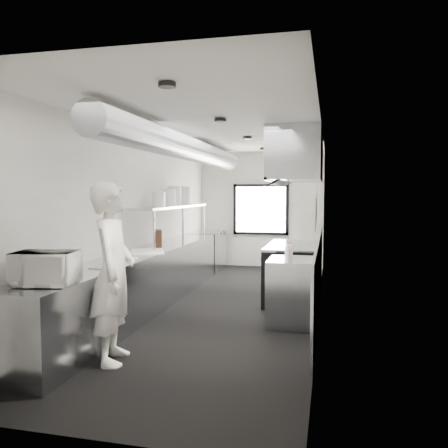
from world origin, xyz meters
The scene contains 35 objects.
floor centered at (0.00, 0.00, 0.00)m, with size 3.00×8.00×0.01m, color black.
ceiling centered at (0.00, 0.00, 2.80)m, with size 3.00×8.00×0.01m, color silver.
wall_back centered at (0.00, 4.00, 1.40)m, with size 3.00×0.02×2.80m, color silver.
wall_front centered at (0.00, -4.00, 1.40)m, with size 3.00×0.02×2.80m, color silver.
wall_left centered at (-1.50, 0.00, 1.40)m, with size 0.02×8.00×2.80m, color silver.
wall_right centered at (1.50, 0.00, 1.40)m, with size 0.02×8.00×2.80m, color silver.
wall_cladding centered at (1.48, 0.30, 0.55)m, with size 0.03×5.50×1.10m, color #9CA2AA.
hvac_duct centered at (-0.70, 0.40, 2.55)m, with size 0.40×0.40×6.40m, color gray.
service_window centered at (0.00, 3.96, 1.40)m, with size 1.36×0.05×1.25m.
exhaust_hood centered at (1.10, 0.70, 2.39)m, with size 0.81×2.20×0.88m.
prep_counter centered at (-1.15, -0.50, 0.45)m, with size 0.70×6.00×0.90m, color #9CA2AA.
pass_shelf centered at (-1.19, 1.00, 1.54)m, with size 0.45×3.00×0.68m.
range centered at (1.04, 0.70, 0.47)m, with size 0.88×1.60×0.94m.
bottle_station centered at (1.15, -0.70, 0.45)m, with size 0.65×0.80×0.90m, color #9CA2AA.
far_work_table centered at (-1.15, 3.20, 0.45)m, with size 0.70×1.20×0.90m, color #9CA2AA.
notice_sheet_a centered at (1.47, -1.20, 1.60)m, with size 0.02×0.28×0.38m, color white.
notice_sheet_b centered at (1.47, -1.55, 1.55)m, with size 0.02×0.28×0.38m, color white.
line_cook centered at (-0.60, -2.54, 0.96)m, with size 0.70×0.46×1.92m, color silver.
microwave centered at (-1.08, -3.00, 1.06)m, with size 0.55×0.42×0.33m, color white.
deli_tub_a centered at (-1.34, -2.37, 0.95)m, with size 0.13×0.13×0.09m, color #B3BFB0.
deli_tub_b centered at (-1.30, -2.37, 0.94)m, with size 0.12×0.12×0.09m, color #B3BFB0.
newspaper centered at (-0.99, -1.86, 0.91)m, with size 0.34×0.43×0.01m, color silver.
small_plate centered at (-1.02, -1.15, 0.91)m, with size 0.17×0.17×0.01m, color silver.
pastry centered at (-1.02, -1.15, 0.96)m, with size 0.09×0.09×0.09m, color #E4B477.
cutting_board centered at (-1.06, -0.53, 0.91)m, with size 0.50×0.67×0.02m, color white.
knife_block centered at (-1.25, 0.41, 1.03)m, with size 0.11×0.24×0.27m, color #4C2C1A.
plate_stack_a centered at (-1.22, 0.37, 1.70)m, with size 0.22×0.22×0.25m, color silver.
plate_stack_b centered at (-1.17, 0.76, 1.72)m, with size 0.23×0.23×0.30m, color silver.
plate_stack_c centered at (-1.21, 1.13, 1.75)m, with size 0.26×0.26×0.37m, color silver.
plate_stack_d centered at (-1.22, 1.77, 1.75)m, with size 0.24×0.24×0.37m, color silver.
squeeze_bottle_a centered at (1.12, -1.01, 0.99)m, with size 0.06×0.06×0.18m, color white.
squeeze_bottle_b centered at (1.11, -0.86, 0.99)m, with size 0.06×0.06×0.18m, color white.
squeeze_bottle_c centered at (1.07, -0.74, 0.98)m, with size 0.05×0.05×0.16m, color white.
squeeze_bottle_d centered at (1.09, -0.54, 0.99)m, with size 0.06×0.06×0.18m, color white.
squeeze_bottle_e centered at (1.10, -0.40, 0.99)m, with size 0.06×0.06×0.18m, color white.
Camera 1 is at (1.63, -6.86, 1.81)m, focal length 36.00 mm.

